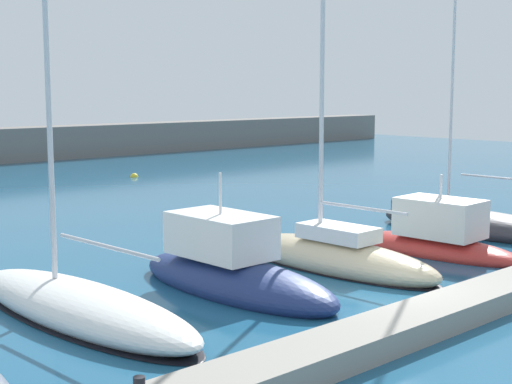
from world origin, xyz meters
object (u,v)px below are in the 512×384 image
at_px(sailboat_sand_fourth, 335,255).
at_px(sailboat_charcoal_sixth, 474,224).
at_px(sailboat_white_second, 79,302).
at_px(mooring_buoy_yellow, 134,177).
at_px(motorboat_red_fifth, 436,238).
at_px(motorboat_navy_third, 231,271).

distance_m(sailboat_sand_fourth, sailboat_charcoal_sixth, 8.54).
relative_size(sailboat_white_second, mooring_buoy_yellow, 37.08).
distance_m(motorboat_red_fifth, mooring_buoy_yellow, 26.90).
bearing_deg(motorboat_navy_third, mooring_buoy_yellow, -28.94).
bearing_deg(sailboat_sand_fourth, motorboat_red_fifth, -104.01).
bearing_deg(sailboat_charcoal_sixth, motorboat_navy_third, 88.98).
height_order(motorboat_navy_third, mooring_buoy_yellow, motorboat_navy_third).
distance_m(motorboat_navy_third, mooring_buoy_yellow, 28.64).
bearing_deg(sailboat_sand_fourth, motorboat_navy_third, 84.73).
height_order(motorboat_red_fifth, mooring_buoy_yellow, motorboat_red_fifth).
bearing_deg(motorboat_red_fifth, motorboat_navy_third, 78.84).
relative_size(sailboat_white_second, motorboat_red_fifth, 2.89).
bearing_deg(sailboat_charcoal_sixth, sailboat_white_second, 87.24).
bearing_deg(sailboat_charcoal_sixth, mooring_buoy_yellow, -2.67).
distance_m(motorboat_navy_third, motorboat_red_fifth, 8.46).
bearing_deg(motorboat_red_fifth, sailboat_charcoal_sixth, -78.89).
height_order(motorboat_navy_third, sailboat_charcoal_sixth, sailboat_charcoal_sixth).
relative_size(sailboat_white_second, sailboat_charcoal_sixth, 1.19).
distance_m(sailboat_sand_fourth, mooring_buoy_yellow, 27.16).
distance_m(sailboat_sand_fourth, motorboat_red_fifth, 4.31).
bearing_deg(motorboat_red_fifth, sailboat_white_second, 79.22).
bearing_deg(mooring_buoy_yellow, motorboat_red_fifth, -101.11).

